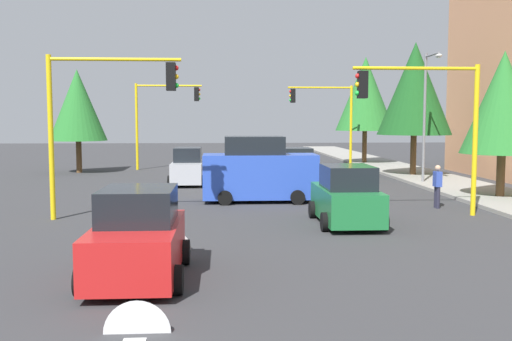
{
  "coord_description": "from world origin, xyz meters",
  "views": [
    {
      "loc": [
        26.14,
        -1.6,
        3.47
      ],
      "look_at": [
        0.59,
        -0.09,
        1.2
      ],
      "focal_mm": 40.22,
      "sensor_mm": 36.0,
      "label": 1
    }
  ],
  "objects_px": {
    "tree_roadside_mid": "(415,89)",
    "tree_roadside_far": "(365,94)",
    "street_lamp_curbside": "(427,103)",
    "car_green": "(346,197)",
    "traffic_signal_far_right": "(162,109)",
    "tree_roadside_near": "(503,103)",
    "tree_opposite_side": "(78,105)",
    "car_red": "(138,238)",
    "traffic_signal_far_left": "(326,110)",
    "traffic_signal_near_right": "(103,104)",
    "traffic_signal_near_left": "(426,109)",
    "delivery_van_blue": "(259,171)",
    "car_silver": "(188,168)",
    "car_yellow": "(297,168)",
    "pedestrian_crossing": "(437,185)"
  },
  "relations": [
    {
      "from": "tree_opposite_side",
      "to": "car_red",
      "type": "bearing_deg",
      "value": 16.38
    },
    {
      "from": "traffic_signal_near_left",
      "to": "car_silver",
      "type": "distance_m",
      "value": 14.47
    },
    {
      "from": "car_silver",
      "to": "car_yellow",
      "type": "height_order",
      "value": "same"
    },
    {
      "from": "car_yellow",
      "to": "car_red",
      "type": "xyz_separation_m",
      "value": [
        18.19,
        -5.87,
        0.0
      ]
    },
    {
      "from": "car_green",
      "to": "tree_roadside_near",
      "type": "bearing_deg",
      "value": 124.51
    },
    {
      "from": "car_green",
      "to": "traffic_signal_far_left",
      "type": "bearing_deg",
      "value": 171.48
    },
    {
      "from": "car_silver",
      "to": "car_yellow",
      "type": "xyz_separation_m",
      "value": [
        0.32,
        5.89,
        -0.0
      ]
    },
    {
      "from": "tree_roadside_far",
      "to": "tree_roadside_near",
      "type": "height_order",
      "value": "tree_roadside_far"
    },
    {
      "from": "traffic_signal_far_left",
      "to": "pedestrian_crossing",
      "type": "distance_m",
      "value": 18.55
    },
    {
      "from": "tree_roadside_mid",
      "to": "tree_roadside_far",
      "type": "height_order",
      "value": "tree_roadside_far"
    },
    {
      "from": "traffic_signal_near_left",
      "to": "delivery_van_blue",
      "type": "bearing_deg",
      "value": -125.02
    },
    {
      "from": "traffic_signal_near_left",
      "to": "traffic_signal_far_right",
      "type": "bearing_deg",
      "value": -150.32
    },
    {
      "from": "tree_roadside_far",
      "to": "car_green",
      "type": "relative_size",
      "value": 2.09
    },
    {
      "from": "tree_roadside_near",
      "to": "tree_roadside_mid",
      "type": "bearing_deg",
      "value": -177.14
    },
    {
      "from": "car_silver",
      "to": "car_yellow",
      "type": "relative_size",
      "value": 1.05
    },
    {
      "from": "delivery_van_blue",
      "to": "pedestrian_crossing",
      "type": "xyz_separation_m",
      "value": [
        2.24,
        6.88,
        -0.37
      ]
    },
    {
      "from": "traffic_signal_far_right",
      "to": "tree_roadside_far",
      "type": "bearing_deg",
      "value": 104.71
    },
    {
      "from": "traffic_signal_near_left",
      "to": "tree_roadside_mid",
      "type": "distance_m",
      "value": 14.73
    },
    {
      "from": "street_lamp_curbside",
      "to": "car_green",
      "type": "height_order",
      "value": "street_lamp_curbside"
    },
    {
      "from": "traffic_signal_near_right",
      "to": "delivery_van_blue",
      "type": "distance_m",
      "value": 7.45
    },
    {
      "from": "tree_roadside_far",
      "to": "delivery_van_blue",
      "type": "xyz_separation_m",
      "value": [
        20.0,
        -9.55,
        -4.18
      ]
    },
    {
      "from": "tree_roadside_far",
      "to": "tree_roadside_near",
      "type": "bearing_deg",
      "value": 2.86
    },
    {
      "from": "tree_opposite_side",
      "to": "car_green",
      "type": "relative_size",
      "value": 1.7
    },
    {
      "from": "traffic_signal_far_left",
      "to": "traffic_signal_far_right",
      "type": "bearing_deg",
      "value": -90.0
    },
    {
      "from": "traffic_signal_near_left",
      "to": "delivery_van_blue",
      "type": "distance_m",
      "value": 7.43
    },
    {
      "from": "street_lamp_curbside",
      "to": "tree_roadside_far",
      "type": "relative_size",
      "value": 0.84
    },
    {
      "from": "street_lamp_curbside",
      "to": "car_green",
      "type": "distance_m",
      "value": 13.42
    },
    {
      "from": "tree_roadside_mid",
      "to": "car_yellow",
      "type": "distance_m",
      "value": 9.45
    },
    {
      "from": "traffic_signal_far_left",
      "to": "car_yellow",
      "type": "distance_m",
      "value": 10.56
    },
    {
      "from": "traffic_signal_far_right",
      "to": "tree_roadside_near",
      "type": "height_order",
      "value": "tree_roadside_near"
    },
    {
      "from": "pedestrian_crossing",
      "to": "car_red",
      "type": "bearing_deg",
      "value": -47.45
    },
    {
      "from": "traffic_signal_far_right",
      "to": "tree_roadside_far",
      "type": "height_order",
      "value": "tree_roadside_far"
    },
    {
      "from": "traffic_signal_far_left",
      "to": "street_lamp_curbside",
      "type": "height_order",
      "value": "street_lamp_curbside"
    },
    {
      "from": "traffic_signal_near_left",
      "to": "street_lamp_curbside",
      "type": "xyz_separation_m",
      "value": [
        -9.61,
        3.54,
        0.49
      ]
    },
    {
      "from": "traffic_signal_near_right",
      "to": "traffic_signal_near_left",
      "type": "height_order",
      "value": "traffic_signal_near_right"
    },
    {
      "from": "traffic_signal_far_right",
      "to": "car_yellow",
      "type": "distance_m",
      "value": 12.95
    },
    {
      "from": "street_lamp_curbside",
      "to": "tree_opposite_side",
      "type": "bearing_deg",
      "value": -112.55
    },
    {
      "from": "traffic_signal_far_right",
      "to": "car_silver",
      "type": "distance_m",
      "value": 10.01
    },
    {
      "from": "traffic_signal_far_left",
      "to": "traffic_signal_near_left",
      "type": "relative_size",
      "value": 1.08
    },
    {
      "from": "tree_roadside_near",
      "to": "tree_opposite_side",
      "type": "relative_size",
      "value": 0.95
    },
    {
      "from": "car_green",
      "to": "car_yellow",
      "type": "distance_m",
      "value": 12.01
    },
    {
      "from": "tree_roadside_mid",
      "to": "car_silver",
      "type": "relative_size",
      "value": 1.99
    },
    {
      "from": "traffic_signal_far_left",
      "to": "delivery_van_blue",
      "type": "xyz_separation_m",
      "value": [
        16.0,
        -5.77,
        -2.86
      ]
    },
    {
      "from": "tree_roadside_near",
      "to": "traffic_signal_near_right",
      "type": "bearing_deg",
      "value": -76.13
    },
    {
      "from": "traffic_signal_far_left",
      "to": "tree_roadside_mid",
      "type": "height_order",
      "value": "tree_roadside_mid"
    },
    {
      "from": "delivery_van_blue",
      "to": "car_silver",
      "type": "relative_size",
      "value": 1.17
    },
    {
      "from": "tree_roadside_mid",
      "to": "delivery_van_blue",
      "type": "distance_m",
      "value": 14.74
    },
    {
      "from": "street_lamp_curbside",
      "to": "car_yellow",
      "type": "bearing_deg",
      "value": -97.58
    },
    {
      "from": "traffic_signal_near_right",
      "to": "traffic_signal_near_left",
      "type": "relative_size",
      "value": 1.05
    },
    {
      "from": "tree_roadside_near",
      "to": "tree_opposite_side",
      "type": "bearing_deg",
      "value": -123.07
    }
  ]
}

